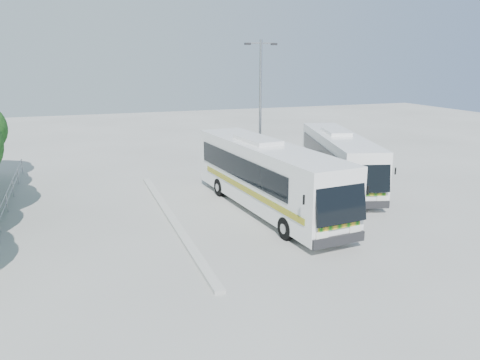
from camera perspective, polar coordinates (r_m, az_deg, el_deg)
name	(u,v)px	position (r m, az deg, el deg)	size (l,w,h in m)	color
ground	(229,228)	(21.95, -1.35, -5.81)	(100.00, 100.00, 0.00)	#ACACA6
kerb_divider	(172,218)	(23.20, -8.34, -4.63)	(0.40, 16.00, 0.15)	#B2B2AD
railing	(1,210)	(24.78, -27.12, -3.26)	(0.06, 22.00, 1.00)	gray
coach_main	(267,175)	(23.89, 3.28, 0.62)	(3.70, 12.65, 3.46)	silver
coach_adjacent	(339,158)	(29.30, 11.97, 2.61)	(5.35, 11.55, 3.16)	white
lamppost	(260,103)	(30.60, 2.49, 9.34)	(2.15, 0.26, 8.81)	#93959B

